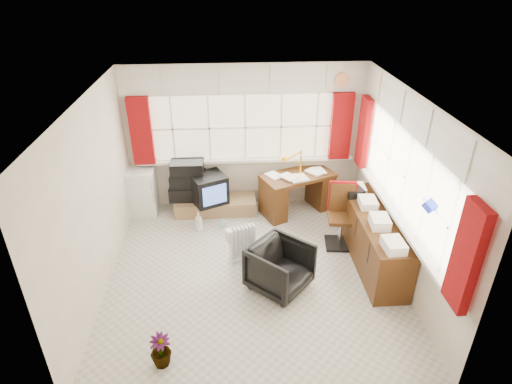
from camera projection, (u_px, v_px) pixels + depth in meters
ground at (253, 272)px, 6.08m from camera, size 4.00×4.00×0.00m
room_walls at (253, 178)px, 5.36m from camera, size 4.00×4.00×4.00m
window_back at (246, 156)px, 7.33m from camera, size 3.70×0.12×3.60m
window_right at (397, 210)px, 5.74m from camera, size 0.12×3.70×3.60m
curtains at (312, 150)px, 6.25m from camera, size 3.83×3.83×1.15m
overhead_cabinets at (319, 96)px, 5.92m from camera, size 3.98×3.98×0.48m
desk at (297, 191)px, 7.38m from camera, size 1.37×1.03×0.75m
desk_lamp at (301, 158)px, 7.05m from camera, size 0.19×0.18×0.47m
task_chair at (341, 212)px, 6.51m from camera, size 0.47×0.49×1.00m
office_chair at (280, 267)px, 5.65m from camera, size 1.01×1.01×0.66m
radiator at (242, 247)px, 6.22m from camera, size 0.41×0.28×0.57m
credenza at (372, 237)px, 6.17m from camera, size 0.50×2.00×0.85m
file_tray at (352, 190)px, 6.53m from camera, size 0.33×0.39×0.11m
tv_bench at (216, 205)px, 7.49m from camera, size 1.40×0.50×0.25m
crt_tv at (209, 189)px, 7.23m from camera, size 0.70×0.68×0.50m
hifi_stack at (188, 181)px, 7.32m from camera, size 0.66×0.43×0.69m
mini_fridge at (142, 191)px, 7.35m from camera, size 0.48×0.49×0.81m
spray_bottle_a at (199, 221)px, 6.96m from camera, size 0.15×0.15×0.32m
spray_bottle_b at (223, 223)px, 7.05m from camera, size 0.10×0.10×0.17m
flower_vase at (161, 351)px, 4.61m from camera, size 0.29×0.29×0.41m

